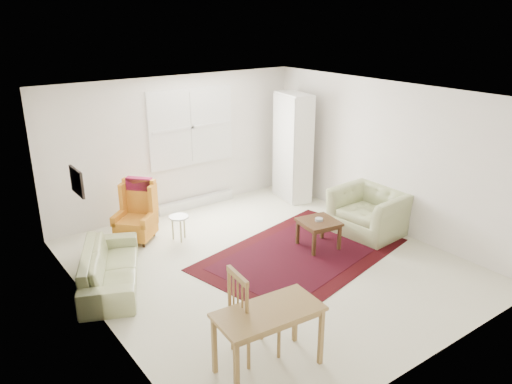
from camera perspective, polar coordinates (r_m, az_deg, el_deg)
room at (r=7.19m, az=0.54°, el=1.38°), size 5.04×5.54×2.51m
rug at (r=7.81m, az=5.22°, el=-7.02°), size 3.50×2.65×0.03m
sofa at (r=7.12m, az=-16.42°, el=-7.50°), size 1.37×1.92×0.72m
armchair at (r=8.59m, az=12.93°, el=-1.74°), size 1.10×1.23×0.89m
wingback_chair at (r=8.28m, az=-13.72°, el=-2.23°), size 0.84×0.84×1.01m
coffee_table at (r=7.98m, az=7.13°, el=-4.77°), size 0.65×0.65×0.46m
stool at (r=8.27m, az=-8.76°, el=-4.07°), size 0.39×0.39×0.43m
cabinet at (r=9.80m, az=4.26°, el=5.12°), size 0.58×0.90×2.10m
desk at (r=5.37m, az=1.42°, el=-16.50°), size 1.15×0.64×0.70m
desk_chair at (r=5.47m, az=-0.07°, el=-13.57°), size 0.51×0.51×1.05m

